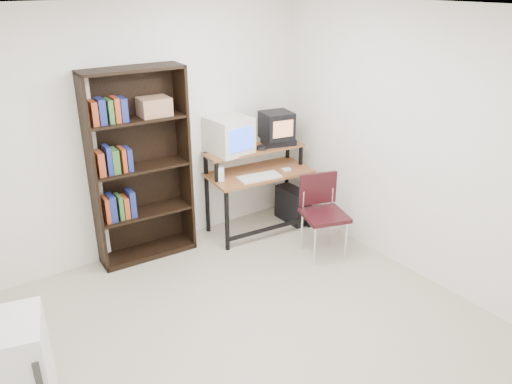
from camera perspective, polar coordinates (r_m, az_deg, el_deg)
floor at (r=4.32m, az=-0.74°, el=-16.88°), size 4.00×4.00×0.01m
ceiling at (r=3.30m, az=-0.99°, el=20.17°), size 4.00×4.00×0.01m
back_wall at (r=5.28m, az=-13.37°, el=6.44°), size 4.00×0.01×2.60m
right_wall at (r=4.95m, az=18.62°, el=4.70°), size 0.01×4.00×2.60m
computer_desk at (r=5.74m, az=0.26°, el=1.94°), size 1.23×0.71×0.98m
crt_monitor at (r=5.55m, az=-3.08°, el=6.49°), size 0.46×0.47×0.40m
vcr at (r=5.86m, az=2.58°, el=5.75°), size 0.42×0.36×0.08m
crt_tv at (r=5.81m, az=2.37°, el=7.62°), size 0.39×0.38×0.31m
cd_spindle at (r=5.67m, az=0.66°, el=5.02°), size 0.14×0.14×0.05m
keyboard at (r=5.52m, az=0.40°, el=1.65°), size 0.50×0.28×0.03m
mousepad at (r=5.77m, az=3.62°, el=2.43°), size 0.24×0.21×0.01m
mouse at (r=5.75m, az=3.50°, el=2.56°), size 0.11×0.08×0.03m
desk_speaker at (r=5.44m, az=-4.14°, el=2.00°), size 0.10×0.10×0.17m
pc_tower at (r=6.14m, az=4.17°, el=-1.47°), size 0.20×0.45×0.42m
school_chair at (r=5.34m, az=7.55°, el=-1.64°), size 0.55×0.55×0.88m
bookshelf at (r=5.22m, az=-13.28°, el=2.99°), size 1.02×0.40×2.01m
mini_fridge at (r=3.78m, az=-26.21°, el=-18.46°), size 0.59×0.59×0.82m
wall_outlet at (r=6.00m, az=8.62°, el=-1.36°), size 0.02×0.08×0.12m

